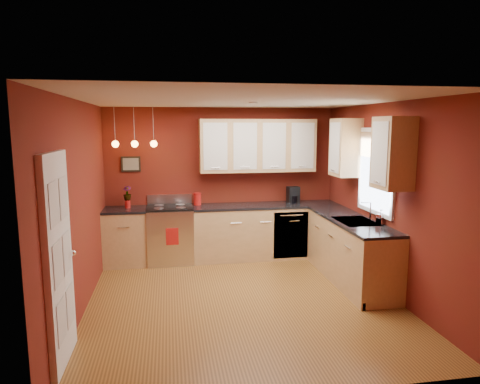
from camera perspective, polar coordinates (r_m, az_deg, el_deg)
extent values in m
plane|color=#96632B|center=(5.86, 0.31, -14.15)|extent=(4.20, 4.20, 0.00)
cube|color=beige|center=(5.41, 0.33, 12.14)|extent=(4.00, 4.20, 0.02)
cube|color=maroon|center=(7.54, -2.41, 1.28)|extent=(4.00, 0.02, 2.60)
cube|color=maroon|center=(3.49, 6.27, -7.64)|extent=(4.00, 0.02, 2.60)
cube|color=maroon|center=(5.51, -20.64, -2.06)|extent=(0.02, 4.20, 2.60)
cube|color=maroon|center=(6.15, 19.02, -0.91)|extent=(0.02, 4.20, 2.60)
cube|color=tan|center=(7.39, -14.95, -5.89)|extent=(0.70, 0.60, 0.90)
cube|color=tan|center=(7.53, 3.46, -5.32)|extent=(2.54, 0.60, 0.90)
cube|color=tan|center=(6.59, 14.46, -7.64)|extent=(0.60, 2.10, 0.90)
cube|color=black|center=(7.28, -15.09, -2.31)|extent=(0.70, 0.62, 0.04)
cube|color=black|center=(7.43, 3.49, -1.80)|extent=(2.54, 0.62, 0.04)
cube|color=black|center=(6.48, 14.62, -3.65)|extent=(0.62, 2.10, 0.04)
cube|color=silver|center=(7.35, -9.25, -5.70)|extent=(0.76, 0.64, 0.92)
cube|color=black|center=(7.05, -9.23, -6.15)|extent=(0.55, 0.02, 0.32)
cylinder|color=silver|center=(6.98, -9.28, -4.27)|extent=(0.60, 0.02, 0.02)
cube|color=black|center=(7.24, -9.34, -2.06)|extent=(0.76, 0.60, 0.03)
cylinder|color=#97989D|center=(7.10, -10.79, -2.15)|extent=(0.16, 0.16, 0.01)
cylinder|color=#97989D|center=(7.10, -7.88, -2.08)|extent=(0.16, 0.16, 0.01)
cylinder|color=#97989D|center=(7.38, -10.75, -1.74)|extent=(0.16, 0.16, 0.01)
cylinder|color=#97989D|center=(7.38, -7.95, -1.67)|extent=(0.16, 0.16, 0.01)
cube|color=silver|center=(7.52, -9.37, -0.93)|extent=(0.76, 0.04, 0.16)
cube|color=silver|center=(7.35, 6.79, -5.72)|extent=(0.60, 0.02, 0.80)
cube|color=#97989D|center=(6.35, 15.17, -3.98)|extent=(0.50, 0.70, 0.05)
cube|color=black|center=(6.50, 14.54, -3.74)|extent=(0.42, 0.30, 0.02)
cube|color=black|center=(6.20, 15.82, -4.40)|extent=(0.42, 0.30, 0.02)
cylinder|color=white|center=(6.41, 17.02, -2.43)|extent=(0.02, 0.02, 0.28)
cylinder|color=white|center=(6.36, 16.51, -1.31)|extent=(0.16, 0.02, 0.02)
cube|color=white|center=(6.35, 17.73, 2.65)|extent=(0.04, 1.02, 1.22)
cube|color=white|center=(6.35, 17.61, 2.65)|extent=(0.01, 0.90, 1.10)
cube|color=#A87B54|center=(6.31, 17.65, 5.98)|extent=(0.02, 0.96, 0.36)
cube|color=white|center=(4.43, -23.03, -8.43)|extent=(0.06, 0.82, 2.05)
cube|color=silver|center=(4.12, -23.60, -1.50)|extent=(0.00, 0.28, 0.40)
cube|color=silver|center=(4.47, -22.50, -0.69)|extent=(0.00, 0.28, 0.40)
cube|color=silver|center=(4.25, -23.14, -8.82)|extent=(0.00, 0.28, 0.40)
cube|color=silver|center=(4.58, -22.10, -7.48)|extent=(0.00, 0.28, 0.40)
cube|color=silver|center=(4.44, -22.70, -15.61)|extent=(0.00, 0.28, 0.40)
cube|color=silver|center=(4.76, -21.70, -13.86)|extent=(0.00, 0.28, 0.40)
sphere|color=white|center=(4.73, -21.37, -7.57)|extent=(0.06, 0.06, 0.06)
cube|color=tan|center=(7.41, 2.36, 6.20)|extent=(2.00, 0.35, 0.90)
cube|color=tan|center=(6.28, 16.50, 5.38)|extent=(0.35, 1.95, 0.90)
cube|color=black|center=(7.45, -14.34, 3.63)|extent=(0.32, 0.03, 0.26)
cylinder|color=#97989D|center=(7.12, -16.39, 8.57)|extent=(0.01, 0.01, 0.60)
sphere|color=#FFA53F|center=(7.12, -16.28, 6.15)|extent=(0.11, 0.11, 0.11)
cylinder|color=#97989D|center=(7.09, -13.95, 8.66)|extent=(0.01, 0.01, 0.60)
sphere|color=#FFA53F|center=(7.09, -13.86, 6.24)|extent=(0.11, 0.11, 0.11)
cylinder|color=#97989D|center=(7.07, -11.50, 8.74)|extent=(0.01, 0.01, 0.60)
sphere|color=#FFA53F|center=(7.08, -11.42, 6.32)|extent=(0.11, 0.11, 0.11)
cylinder|color=#B01513|center=(7.38, -5.71, -0.99)|extent=(0.13, 0.13, 0.19)
cylinder|color=#B01513|center=(7.36, -5.73, -0.19)|extent=(0.14, 0.14, 0.02)
cylinder|color=#B01513|center=(7.32, -14.76, -1.50)|extent=(0.09, 0.09, 0.15)
imported|color=#B01513|center=(7.30, -14.81, -0.18)|extent=(0.15, 0.15, 0.24)
cube|color=black|center=(7.61, 7.09, -0.36)|extent=(0.21, 0.19, 0.29)
cylinder|color=black|center=(7.57, 7.21, -1.00)|extent=(0.12, 0.12, 0.13)
imported|color=white|center=(6.22, 18.26, -3.15)|extent=(0.13, 0.13, 0.21)
cube|color=#B01513|center=(7.01, -9.02, -5.89)|extent=(0.20, 0.01, 0.27)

